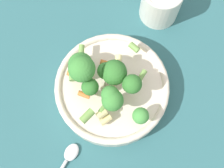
{
  "coord_description": "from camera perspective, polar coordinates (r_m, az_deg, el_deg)",
  "views": [
    {
      "loc": [
        0.15,
        0.05,
        0.63
      ],
      "look_at": [
        0.0,
        0.0,
        0.06
      ],
      "focal_mm": 50.0,
      "sensor_mm": 36.0,
      "label": 1
    }
  ],
  "objects": [
    {
      "name": "bowl",
      "position": [
        0.62,
        -0.0,
        -0.9
      ],
      "size": [
        0.23,
        0.23,
        0.05
      ],
      "color": "beige",
      "rests_on": "ground_plane"
    },
    {
      "name": "cup",
      "position": [
        0.68,
        8.95,
        14.64
      ],
      "size": [
        0.08,
        0.08,
        0.09
      ],
      "color": "silver",
      "rests_on": "ground_plane"
    },
    {
      "name": "pasta_salad",
      "position": [
        0.56,
        -1.67,
        0.9
      ],
      "size": [
        0.18,
        0.17,
        0.09
      ],
      "color": "#8CB766",
      "rests_on": "bowl"
    },
    {
      "name": "ground_plane",
      "position": [
        0.65,
        -0.0,
        -1.49
      ],
      "size": [
        3.0,
        3.0,
        0.0
      ],
      "primitive_type": "plane",
      "color": "#2D6066"
    }
  ]
}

